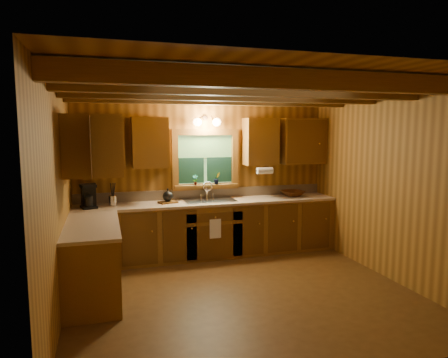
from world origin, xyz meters
TOP-DOWN VIEW (x-y plane):
  - room at (0.00, 0.00)m, footprint 4.20×4.20m
  - ceiling_beams at (0.00, 0.00)m, footprint 4.20×2.54m
  - base_cabinets at (-0.49, 1.28)m, footprint 4.20×2.22m
  - countertop at (-0.48, 1.29)m, footprint 4.20×2.24m
  - backsplash at (0.00, 1.89)m, footprint 4.20×0.02m
  - dishwasher_panel at (-1.47, 0.68)m, footprint 0.02×0.60m
  - upper_cabinets at (-0.56, 1.42)m, footprint 4.19×1.77m
  - window at (0.00, 1.87)m, footprint 1.12×0.08m
  - window_sill at (0.00, 1.82)m, footprint 1.06×0.14m
  - wall_sconce at (0.00, 1.75)m, footprint 0.45×0.21m
  - paper_towel_roll at (0.92, 1.53)m, footprint 0.27×0.11m
  - dish_towel at (0.00, 1.26)m, footprint 0.18×0.01m
  - sink at (0.00, 1.60)m, footprint 0.82×0.48m
  - coffee_maker at (-1.85, 1.56)m, footprint 0.20×0.26m
  - utensil_crock at (-1.51, 1.63)m, footprint 0.12×0.12m
  - cutting_board at (-0.67, 1.61)m, footprint 0.32×0.26m
  - teakettle at (-0.67, 1.61)m, footprint 0.16×0.16m
  - wicker_basket at (1.49, 1.64)m, footprint 0.42×0.42m
  - potted_plant_left at (-0.19, 1.79)m, footprint 0.10×0.08m
  - potted_plant_right at (0.18, 1.79)m, footprint 0.12×0.11m

SIDE VIEW (x-z plane):
  - base_cabinets at x=-0.49m, z-range 0.00..0.86m
  - dishwasher_panel at x=-1.47m, z-range 0.03..0.83m
  - dish_towel at x=0.00m, z-range 0.37..0.67m
  - sink at x=0.00m, z-range 0.64..1.07m
  - countertop at x=-0.48m, z-range 0.86..0.90m
  - cutting_board at x=-0.67m, z-range 0.90..0.92m
  - wicker_basket at x=1.49m, z-range 0.90..0.99m
  - backsplash at x=0.00m, z-range 0.90..1.06m
  - utensil_crock at x=-1.51m, z-range 0.81..1.16m
  - teakettle at x=-0.67m, z-range 0.90..1.11m
  - coffee_maker at x=-1.85m, z-range 0.90..1.25m
  - window_sill at x=0.00m, z-range 1.10..1.14m
  - potted_plant_left at x=-0.19m, z-range 1.14..1.31m
  - potted_plant_right at x=0.18m, z-range 1.14..1.34m
  - room at x=0.00m, z-range -0.80..3.40m
  - paper_towel_roll at x=0.92m, z-range 1.31..1.42m
  - window at x=0.00m, z-range 1.03..2.03m
  - upper_cabinets at x=-0.56m, z-range 1.45..2.23m
  - wall_sconce at x=0.00m, z-range 2.08..2.25m
  - ceiling_beams at x=0.00m, z-range 2.40..2.58m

